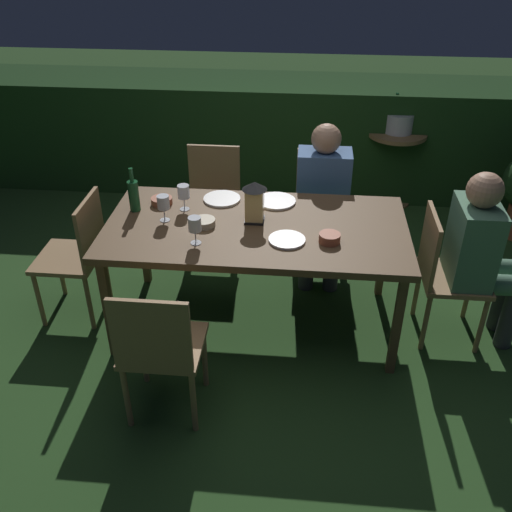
% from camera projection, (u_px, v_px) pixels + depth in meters
% --- Properties ---
extents(ground_plane, '(16.00, 16.00, 0.00)m').
position_uv_depth(ground_plane, '(256.00, 321.00, 3.88)').
color(ground_plane, '#26471E').
extents(dining_table, '(1.86, 0.95, 0.75)m').
position_uv_depth(dining_table, '(256.00, 233.00, 3.51)').
color(dining_table, brown).
rests_on(dining_table, ground).
extents(chair_side_right_a, '(0.42, 0.40, 0.87)m').
position_uv_depth(chair_side_right_a, '(213.00, 198.00, 4.38)').
color(chair_side_right_a, '#937047').
rests_on(chair_side_right_a, ground).
extents(chair_side_left_a, '(0.42, 0.40, 0.87)m').
position_uv_depth(chair_side_left_a, '(160.00, 347.00, 2.92)').
color(chair_side_left_a, '#937047').
rests_on(chair_side_left_a, ground).
extents(chair_head_near, '(0.40, 0.42, 0.87)m').
position_uv_depth(chair_head_near, '(78.00, 252.00, 3.72)').
color(chair_head_near, '#937047').
rests_on(chair_head_near, ground).
extents(chair_head_far, '(0.40, 0.42, 0.87)m').
position_uv_depth(chair_head_far, '(444.00, 271.00, 3.53)').
color(chair_head_far, '#937047').
rests_on(chair_head_far, ground).
extents(person_in_green, '(0.48, 0.38, 1.15)m').
position_uv_depth(person_in_green, '(481.00, 252.00, 3.43)').
color(person_in_green, '#4C7A5B').
rests_on(person_in_green, ground).
extents(chair_side_right_b, '(0.42, 0.40, 0.87)m').
position_uv_depth(chair_side_right_b, '(321.00, 203.00, 4.32)').
color(chair_side_right_b, '#937047').
rests_on(chair_side_right_b, ground).
extents(person_in_blue, '(0.38, 0.47, 1.15)m').
position_uv_depth(person_in_blue, '(323.00, 196.00, 4.07)').
color(person_in_blue, '#426699').
rests_on(person_in_blue, ground).
extents(lantern_centerpiece, '(0.15, 0.15, 0.27)m').
position_uv_depth(lantern_centerpiece, '(255.00, 200.00, 3.45)').
color(lantern_centerpiece, black).
rests_on(lantern_centerpiece, dining_table).
extents(green_bottle_on_table, '(0.07, 0.07, 0.29)m').
position_uv_depth(green_bottle_on_table, '(134.00, 195.00, 3.59)').
color(green_bottle_on_table, '#195128').
rests_on(green_bottle_on_table, dining_table).
extents(wine_glass_a, '(0.08, 0.08, 0.17)m').
position_uv_depth(wine_glass_a, '(184.00, 193.00, 3.60)').
color(wine_glass_a, silver).
rests_on(wine_glass_a, dining_table).
extents(wine_glass_b, '(0.08, 0.08, 0.17)m').
position_uv_depth(wine_glass_b, '(163.00, 204.00, 3.47)').
color(wine_glass_b, silver).
rests_on(wine_glass_b, dining_table).
extents(wine_glass_c, '(0.08, 0.08, 0.17)m').
position_uv_depth(wine_glass_c, '(195.00, 226.00, 3.24)').
color(wine_glass_c, silver).
rests_on(wine_glass_c, dining_table).
extents(plate_a, '(0.25, 0.25, 0.01)m').
position_uv_depth(plate_a, '(222.00, 199.00, 3.77)').
color(plate_a, white).
rests_on(plate_a, dining_table).
extents(plate_b, '(0.26, 0.26, 0.01)m').
position_uv_depth(plate_b, '(276.00, 201.00, 3.74)').
color(plate_b, white).
rests_on(plate_b, dining_table).
extents(plate_c, '(0.22, 0.22, 0.01)m').
position_uv_depth(plate_c, '(287.00, 240.00, 3.32)').
color(plate_c, white).
rests_on(plate_c, dining_table).
extents(bowl_olives, '(0.14, 0.14, 0.04)m').
position_uv_depth(bowl_olives, '(204.00, 222.00, 3.47)').
color(bowl_olives, '#BCAD8E').
rests_on(bowl_olives, dining_table).
extents(bowl_bread, '(0.13, 0.13, 0.05)m').
position_uv_depth(bowl_bread, '(330.00, 238.00, 3.29)').
color(bowl_bread, '#9E5138').
rests_on(bowl_bread, dining_table).
extents(bowl_salad, '(0.14, 0.14, 0.04)m').
position_uv_depth(bowl_salad, '(162.00, 201.00, 3.71)').
color(bowl_salad, '#9E5138').
rests_on(bowl_salad, dining_table).
extents(side_table, '(0.52, 0.52, 0.69)m').
position_uv_depth(side_table, '(394.00, 156.00, 5.16)').
color(side_table, brown).
rests_on(side_table, ground).
extents(ice_bucket, '(0.26, 0.26, 0.34)m').
position_uv_depth(ice_bucket, '(399.00, 121.00, 4.99)').
color(ice_bucket, '#B2B7BF').
rests_on(ice_bucket, side_table).
extents(hedge_backdrop, '(6.15, 0.77, 1.03)m').
position_uv_depth(hedge_backdrop, '(278.00, 134.00, 5.49)').
color(hedge_backdrop, '#193816').
rests_on(hedge_backdrop, ground).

